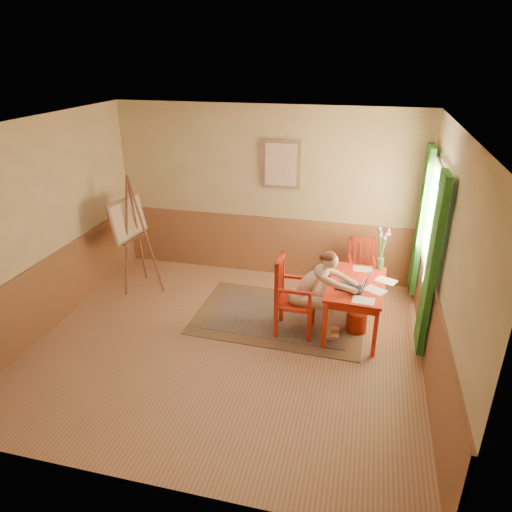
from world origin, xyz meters
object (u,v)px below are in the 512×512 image
(chair_back, at_px, (361,268))
(easel, at_px, (130,223))
(table, at_px, (356,289))
(laptop, at_px, (355,286))
(chair_left, at_px, (291,296))
(figure, at_px, (316,289))

(chair_back, distance_m, easel, 3.63)
(table, distance_m, laptop, 0.24)
(easel, bearing_deg, table, -7.41)
(chair_back, bearing_deg, easel, -170.41)
(table, distance_m, chair_left, 0.87)
(table, height_order, chair_back, chair_back)
(chair_left, height_order, chair_back, chair_left)
(laptop, height_order, easel, easel)
(chair_back, distance_m, figure, 1.42)
(chair_left, xyz_separation_m, chair_back, (0.86, 1.30, -0.09))
(figure, distance_m, easel, 3.08)
(figure, height_order, easel, easel)
(chair_left, relative_size, chair_back, 1.19)
(chair_left, xyz_separation_m, easel, (-2.66, 0.70, 0.56))
(chair_left, height_order, figure, figure)
(table, xyz_separation_m, figure, (-0.51, -0.24, 0.05))
(laptop, relative_size, easel, 0.24)
(chair_left, relative_size, figure, 0.87)
(laptop, xyz_separation_m, easel, (-3.46, 0.64, 0.33))
(figure, xyz_separation_m, easel, (-2.97, 0.69, 0.42))
(table, bearing_deg, chair_back, 88.09)
(chair_back, relative_size, laptop, 2.06)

